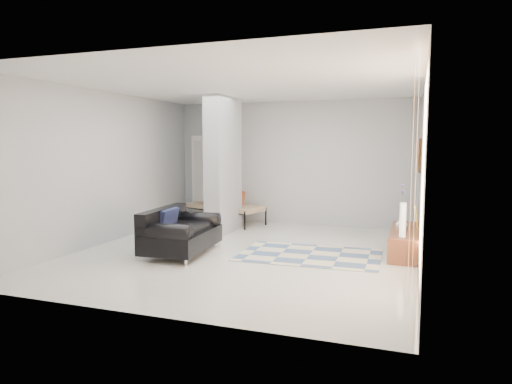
% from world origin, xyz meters
% --- Properties ---
extents(floor, '(6.00, 6.00, 0.00)m').
position_xyz_m(floor, '(0.00, 0.00, 0.00)').
color(floor, beige).
rests_on(floor, ground).
extents(ceiling, '(6.00, 6.00, 0.00)m').
position_xyz_m(ceiling, '(0.00, 0.00, 2.80)').
color(ceiling, white).
rests_on(ceiling, wall_back).
extents(wall_back, '(6.00, 0.00, 6.00)m').
position_xyz_m(wall_back, '(0.00, 3.00, 1.40)').
color(wall_back, '#B1B4B6').
rests_on(wall_back, ground).
extents(wall_front, '(6.00, 0.00, 6.00)m').
position_xyz_m(wall_front, '(0.00, -3.00, 1.40)').
color(wall_front, '#B1B4B6').
rests_on(wall_front, ground).
extents(wall_left, '(0.00, 6.00, 6.00)m').
position_xyz_m(wall_left, '(-2.75, 0.00, 1.40)').
color(wall_left, '#B1B4B6').
rests_on(wall_left, ground).
extents(wall_right, '(0.00, 6.00, 6.00)m').
position_xyz_m(wall_right, '(2.75, 0.00, 1.40)').
color(wall_right, '#B1B4B6').
rests_on(wall_right, ground).
extents(partition_column, '(0.35, 1.20, 2.80)m').
position_xyz_m(partition_column, '(-1.10, 1.60, 1.40)').
color(partition_column, '#9DA0A3').
rests_on(partition_column, floor).
extents(hallway_door, '(0.85, 0.06, 2.04)m').
position_xyz_m(hallway_door, '(-2.10, 2.96, 1.02)').
color(hallway_door, white).
rests_on(hallway_door, floor).
extents(curtain, '(0.00, 2.55, 2.55)m').
position_xyz_m(curtain, '(2.67, -1.15, 1.45)').
color(curtain, '#FFA643').
rests_on(curtain, wall_right).
extents(wall_art, '(0.04, 0.45, 0.55)m').
position_xyz_m(wall_art, '(2.72, 0.90, 1.65)').
color(wall_art, '#3D2510').
rests_on(wall_art, wall_right).
extents(media_console, '(0.45, 1.78, 0.80)m').
position_xyz_m(media_console, '(2.52, 0.90, 0.20)').
color(media_console, brown).
rests_on(media_console, floor).
extents(loveseat, '(1.00, 1.59, 0.76)m').
position_xyz_m(loveseat, '(-1.06, -0.40, 0.36)').
color(loveseat, silver).
rests_on(loveseat, floor).
extents(daybed, '(2.01, 1.33, 0.77)m').
position_xyz_m(daybed, '(-1.53, 2.63, 0.41)').
color(daybed, black).
rests_on(daybed, floor).
extents(area_rug, '(2.33, 1.59, 0.01)m').
position_xyz_m(area_rug, '(1.05, 0.20, 0.01)').
color(area_rug, beige).
rests_on(area_rug, floor).
extents(cylinder_lamp, '(0.10, 0.10, 0.53)m').
position_xyz_m(cylinder_lamp, '(2.50, 0.27, 0.67)').
color(cylinder_lamp, white).
rests_on(cylinder_lamp, media_console).
extents(bronze_figurine, '(0.15, 0.15, 0.26)m').
position_xyz_m(bronze_figurine, '(2.47, 1.39, 0.53)').
color(bronze_figurine, '#332117').
rests_on(bronze_figurine, media_console).
extents(vase, '(0.22, 0.22, 0.21)m').
position_xyz_m(vase, '(2.47, 0.91, 0.50)').
color(vase, white).
rests_on(vase, media_console).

